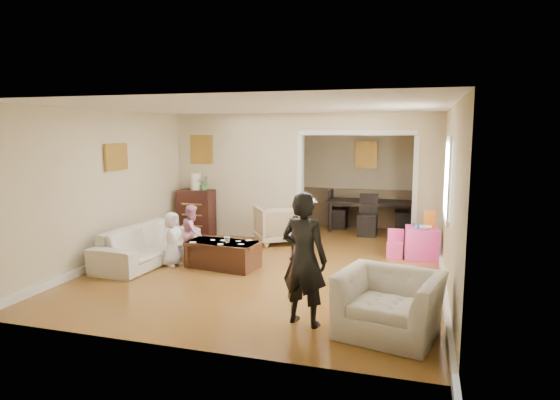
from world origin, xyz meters
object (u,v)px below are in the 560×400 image
(sofa, at_px, (148,244))
(dining_table, at_px, (371,215))
(dresser, at_px, (197,213))
(table_lamp, at_px, (196,181))
(cyan_cup, at_px, (416,226))
(coffee_table, at_px, (223,254))
(child_kneel_a, at_px, (172,239))
(adult_person, at_px, (304,259))
(armchair_back, at_px, (277,224))
(coffee_cup, at_px, (227,240))
(armchair_front, at_px, (389,304))
(child_kneel_b, at_px, (193,232))
(child_toddler, at_px, (296,238))
(play_table, at_px, (421,243))

(sofa, xyz_separation_m, dining_table, (3.37, 3.84, 0.03))
(dresser, xyz_separation_m, dining_table, (3.49, 1.77, -0.16))
(table_lamp, height_order, cyan_cup, table_lamp)
(coffee_table, bearing_deg, child_kneel_a, -169.99)
(adult_person, bearing_deg, armchair_back, -53.95)
(adult_person, xyz_separation_m, child_kneel_a, (-2.70, 1.77, -0.33))
(dining_table, bearing_deg, coffee_cup, -120.43)
(dresser, relative_size, dining_table, 0.52)
(armchair_front, distance_m, table_lamp, 5.89)
(armchair_front, distance_m, coffee_table, 3.42)
(adult_person, bearing_deg, child_kneel_b, -26.29)
(table_lamp, xyz_separation_m, adult_person, (3.32, -3.93, -0.40))
(coffee_table, bearing_deg, dresser, 126.20)
(sofa, relative_size, cyan_cup, 26.57)
(armchair_back, relative_size, child_toddler, 1.04)
(sofa, xyz_separation_m, coffee_table, (1.36, 0.06, -0.09))
(armchair_back, distance_m, child_kneel_b, 1.97)
(adult_person, xyz_separation_m, child_kneel_b, (-2.55, 2.22, -0.30))
(play_table, bearing_deg, dresser, 174.34)
(dining_table, bearing_deg, sofa, -135.17)
(armchair_back, bearing_deg, table_lamp, -34.38)
(cyan_cup, xyz_separation_m, dining_table, (-1.03, 2.28, -0.24))
(play_table, distance_m, adult_person, 3.74)
(armchair_back, relative_size, coffee_cup, 7.60)
(coffee_cup, bearing_deg, coffee_table, 153.43)
(dresser, relative_size, cyan_cup, 12.61)
(coffee_table, xyz_separation_m, child_kneel_b, (-0.70, 0.30, 0.27))
(armchair_back, xyz_separation_m, adult_person, (1.52, -3.89, 0.41))
(coffee_cup, height_order, dining_table, dining_table)
(child_kneel_b, bearing_deg, cyan_cup, -84.00)
(dining_table, relative_size, adult_person, 1.24)
(adult_person, bearing_deg, coffee_cup, -32.15)
(table_lamp, distance_m, child_kneel_b, 2.01)
(armchair_back, relative_size, cyan_cup, 10.37)
(sofa, relative_size, adult_person, 1.35)
(adult_person, height_order, child_kneel_a, adult_person)
(adult_person, bearing_deg, table_lamp, -35.05)
(dresser, distance_m, child_kneel_b, 1.88)
(play_table, xyz_separation_m, child_kneel_b, (-3.84, -1.26, 0.22))
(child_toddler, bearing_deg, dining_table, -139.47)
(armchair_back, height_order, coffee_table, armchair_back)
(child_kneel_a, xyz_separation_m, child_toddler, (1.90, 0.90, -0.06))
(play_table, bearing_deg, child_toddler, -158.95)
(child_kneel_b, xyz_separation_m, child_toddler, (1.75, 0.45, -0.09))
(play_table, relative_size, child_toddler, 0.71)
(armchair_back, xyz_separation_m, dining_table, (1.68, 1.81, -0.03))
(adult_person, bearing_deg, child_toddler, -58.58)
(adult_person, bearing_deg, dining_table, -76.89)
(armchair_back, height_order, child_kneel_b, child_kneel_b)
(cyan_cup, bearing_deg, coffee_cup, -152.14)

